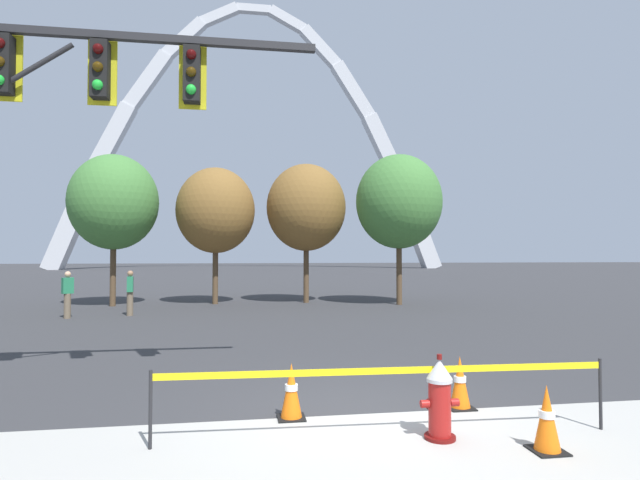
{
  "coord_description": "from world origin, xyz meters",
  "views": [
    {
      "loc": [
        -1.61,
        -6.65,
        2.16
      ],
      "look_at": [
        0.2,
        5.0,
        2.5
      ],
      "focal_mm": 28.15,
      "sensor_mm": 36.0,
      "label": 1
    }
  ],
  "objects_px": {
    "traffic_cone_mid_sidewalk": "(460,383)",
    "traffic_signal_gantry": "(27,117)",
    "traffic_cone_by_hydrant": "(291,392)",
    "pedestrian_walking_left": "(68,294)",
    "traffic_cone_curb_edge": "(547,419)",
    "fire_hydrant": "(439,399)",
    "monument_arch": "(253,148)",
    "pedestrian_standing_center": "(130,292)"
  },
  "relations": [
    {
      "from": "traffic_cone_curb_edge",
      "to": "traffic_cone_by_hydrant",
      "type": "bearing_deg",
      "value": 150.04
    },
    {
      "from": "traffic_signal_gantry",
      "to": "monument_arch",
      "type": "height_order",
      "value": "monument_arch"
    },
    {
      "from": "traffic_cone_by_hydrant",
      "to": "fire_hydrant",
      "type": "bearing_deg",
      "value": -30.92
    },
    {
      "from": "monument_arch",
      "to": "traffic_cone_mid_sidewalk",
      "type": "bearing_deg",
      "value": -88.83
    },
    {
      "from": "fire_hydrant",
      "to": "pedestrian_standing_center",
      "type": "distance_m",
      "value": 14.35
    },
    {
      "from": "traffic_cone_mid_sidewalk",
      "to": "traffic_cone_curb_edge",
      "type": "xyz_separation_m",
      "value": [
        0.28,
        -1.6,
        0.0
      ]
    },
    {
      "from": "traffic_cone_curb_edge",
      "to": "pedestrian_standing_center",
      "type": "distance_m",
      "value": 15.3
    },
    {
      "from": "traffic_cone_curb_edge",
      "to": "traffic_signal_gantry",
      "type": "height_order",
      "value": "traffic_signal_gantry"
    },
    {
      "from": "traffic_cone_mid_sidewalk",
      "to": "pedestrian_standing_center",
      "type": "height_order",
      "value": "pedestrian_standing_center"
    },
    {
      "from": "traffic_cone_mid_sidewalk",
      "to": "traffic_signal_gantry",
      "type": "distance_m",
      "value": 7.56
    },
    {
      "from": "traffic_cone_mid_sidewalk",
      "to": "pedestrian_walking_left",
      "type": "relative_size",
      "value": 0.46
    },
    {
      "from": "monument_arch",
      "to": "pedestrian_walking_left",
      "type": "bearing_deg",
      "value": -97.29
    },
    {
      "from": "traffic_cone_curb_edge",
      "to": "fire_hydrant",
      "type": "bearing_deg",
      "value": 151.63
    },
    {
      "from": "traffic_cone_mid_sidewalk",
      "to": "traffic_signal_gantry",
      "type": "relative_size",
      "value": 0.11
    },
    {
      "from": "traffic_cone_mid_sidewalk",
      "to": "monument_arch",
      "type": "xyz_separation_m",
      "value": [
        -1.42,
        69.49,
        17.94
      ]
    },
    {
      "from": "pedestrian_walking_left",
      "to": "traffic_cone_curb_edge",
      "type": "bearing_deg",
      "value": -54.92
    },
    {
      "from": "traffic_cone_curb_edge",
      "to": "pedestrian_standing_center",
      "type": "relative_size",
      "value": 0.46
    },
    {
      "from": "traffic_cone_by_hydrant",
      "to": "traffic_signal_gantry",
      "type": "relative_size",
      "value": 0.11
    },
    {
      "from": "fire_hydrant",
      "to": "traffic_cone_by_hydrant",
      "type": "relative_size",
      "value": 1.36
    },
    {
      "from": "traffic_cone_mid_sidewalk",
      "to": "fire_hydrant",
      "type": "bearing_deg",
      "value": -124.82
    },
    {
      "from": "traffic_signal_gantry",
      "to": "pedestrian_standing_center",
      "type": "xyz_separation_m",
      "value": [
        -0.64,
        10.37,
        -3.45
      ]
    },
    {
      "from": "pedestrian_walking_left",
      "to": "pedestrian_standing_center",
      "type": "distance_m",
      "value": 1.98
    },
    {
      "from": "traffic_cone_mid_sidewalk",
      "to": "traffic_cone_by_hydrant",
      "type": "bearing_deg",
      "value": -178.21
    },
    {
      "from": "traffic_cone_mid_sidewalk",
      "to": "traffic_signal_gantry",
      "type": "bearing_deg",
      "value": 166.44
    },
    {
      "from": "pedestrian_walking_left",
      "to": "traffic_signal_gantry",
      "type": "bearing_deg",
      "value": -75.46
    },
    {
      "from": "traffic_cone_by_hydrant",
      "to": "pedestrian_walking_left",
      "type": "height_order",
      "value": "pedestrian_walking_left"
    },
    {
      "from": "fire_hydrant",
      "to": "traffic_signal_gantry",
      "type": "bearing_deg",
      "value": 155.13
    },
    {
      "from": "traffic_cone_by_hydrant",
      "to": "pedestrian_walking_left",
      "type": "bearing_deg",
      "value": 119.45
    },
    {
      "from": "traffic_cone_mid_sidewalk",
      "to": "monument_arch",
      "type": "distance_m",
      "value": 71.78
    },
    {
      "from": "monument_arch",
      "to": "pedestrian_walking_left",
      "type": "xyz_separation_m",
      "value": [
        -7.43,
        -58.1,
        -17.48
      ]
    },
    {
      "from": "traffic_cone_mid_sidewalk",
      "to": "pedestrian_standing_center",
      "type": "xyz_separation_m",
      "value": [
        -6.93,
        11.88,
        0.46
      ]
    },
    {
      "from": "traffic_cone_by_hydrant",
      "to": "traffic_signal_gantry",
      "type": "bearing_deg",
      "value": 157.87
    },
    {
      "from": "traffic_cone_curb_edge",
      "to": "traffic_cone_mid_sidewalk",
      "type": "bearing_deg",
      "value": 99.75
    },
    {
      "from": "fire_hydrant",
      "to": "monument_arch",
      "type": "xyz_separation_m",
      "value": [
        -0.68,
        70.54,
        17.83
      ]
    },
    {
      "from": "fire_hydrant",
      "to": "monument_arch",
      "type": "height_order",
      "value": "monument_arch"
    },
    {
      "from": "traffic_signal_gantry",
      "to": "traffic_cone_mid_sidewalk",
      "type": "bearing_deg",
      "value": -13.56
    },
    {
      "from": "traffic_cone_by_hydrant",
      "to": "traffic_cone_curb_edge",
      "type": "height_order",
      "value": "same"
    },
    {
      "from": "traffic_cone_by_hydrant",
      "to": "pedestrian_standing_center",
      "type": "relative_size",
      "value": 0.46
    },
    {
      "from": "fire_hydrant",
      "to": "pedestrian_walking_left",
      "type": "bearing_deg",
      "value": 123.1
    },
    {
      "from": "fire_hydrant",
      "to": "pedestrian_standing_center",
      "type": "height_order",
      "value": "pedestrian_standing_center"
    },
    {
      "from": "fire_hydrant",
      "to": "traffic_signal_gantry",
      "type": "xyz_separation_m",
      "value": [
        -5.55,
        2.57,
        3.8
      ]
    },
    {
      "from": "traffic_cone_by_hydrant",
      "to": "pedestrian_standing_center",
      "type": "distance_m",
      "value": 12.8
    }
  ]
}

